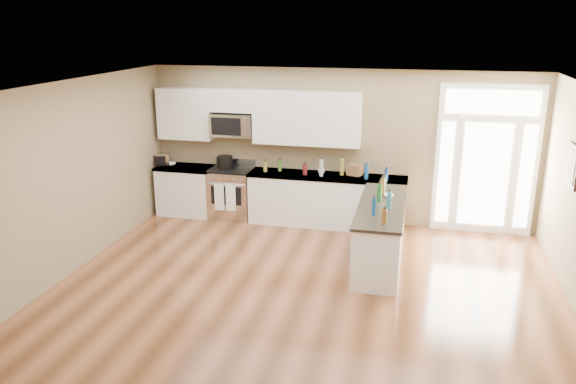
{
  "coord_description": "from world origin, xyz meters",
  "views": [
    {
      "loc": [
        1.38,
        -5.92,
        3.6
      ],
      "look_at": [
        -0.48,
        2.0,
        1.11
      ],
      "focal_mm": 35.0,
      "sensor_mm": 36.0,
      "label": 1
    }
  ],
  "objects": [
    {
      "name": "ground",
      "position": [
        0.0,
        0.0,
        0.0
      ],
      "size": [
        8.0,
        8.0,
        0.0
      ],
      "primitive_type": "plane",
      "color": "#553018"
    },
    {
      "name": "room_shell",
      "position": [
        0.0,
        0.0,
        1.71
      ],
      "size": [
        8.0,
        8.0,
        8.0
      ],
      "color": "#867655",
      "rests_on": "ground"
    },
    {
      "name": "back_cabinet_left",
      "position": [
        -2.87,
        3.69,
        0.44
      ],
      "size": [
        1.1,
        0.66,
        0.94
      ],
      "color": "white",
      "rests_on": "ground"
    },
    {
      "name": "back_cabinet_right",
      "position": [
        -0.16,
        3.69,
        0.44
      ],
      "size": [
        2.85,
        0.66,
        0.94
      ],
      "color": "white",
      "rests_on": "ground"
    },
    {
      "name": "peninsula_cabinet",
      "position": [
        0.93,
        2.24,
        0.43
      ],
      "size": [
        0.69,
        2.32,
        0.94
      ],
      "color": "white",
      "rests_on": "ground"
    },
    {
      "name": "upper_cabinet_left",
      "position": [
        -2.88,
        3.83,
        1.93
      ],
      "size": [
        1.04,
        0.33,
        0.95
      ],
      "primitive_type": "cube",
      "color": "white",
      "rests_on": "room_shell"
    },
    {
      "name": "upper_cabinet_right",
      "position": [
        -0.57,
        3.83,
        1.93
      ],
      "size": [
        1.94,
        0.33,
        0.95
      ],
      "primitive_type": "cube",
      "color": "white",
      "rests_on": "room_shell"
    },
    {
      "name": "upper_cabinet_short",
      "position": [
        -1.95,
        3.83,
        2.2
      ],
      "size": [
        0.82,
        0.33,
        0.4
      ],
      "primitive_type": "cube",
      "color": "white",
      "rests_on": "room_shell"
    },
    {
      "name": "microwave",
      "position": [
        -1.95,
        3.8,
        1.76
      ],
      "size": [
        0.78,
        0.41,
        0.42
      ],
      "color": "silver",
      "rests_on": "room_shell"
    },
    {
      "name": "entry_door",
      "position": [
        2.55,
        3.95,
        1.3
      ],
      "size": [
        1.7,
        0.1,
        2.6
      ],
      "color": "white",
      "rests_on": "ground"
    },
    {
      "name": "wall_art_near",
      "position": [
        3.47,
        2.2,
        1.7
      ],
      "size": [
        0.05,
        0.58,
        0.58
      ],
      "color": "black",
      "rests_on": "room_shell"
    },
    {
      "name": "kitchen_range",
      "position": [
        -1.97,
        3.69,
        0.48
      ],
      "size": [
        0.78,
        0.69,
        1.08
      ],
      "color": "silver",
      "rests_on": "ground"
    },
    {
      "name": "stockpot",
      "position": [
        -2.12,
        3.78,
        1.06
      ],
      "size": [
        0.33,
        0.33,
        0.23
      ],
      "primitive_type": "cylinder",
      "rotation": [
        0.0,
        0.0,
        -0.13
      ],
      "color": "black",
      "rests_on": "kitchen_range"
    },
    {
      "name": "toaster_oven",
      "position": [
        -3.35,
        3.71,
        1.05
      ],
      "size": [
        0.32,
        0.28,
        0.23
      ],
      "primitive_type": "cube",
      "rotation": [
        0.0,
        0.0,
        0.32
      ],
      "color": "silver",
      "rests_on": "back_cabinet_left"
    },
    {
      "name": "cardboard_box",
      "position": [
        0.33,
        3.81,
        1.04
      ],
      "size": [
        0.29,
        0.26,
        0.2
      ],
      "primitive_type": "cube",
      "rotation": [
        0.0,
        0.0,
        -0.35
      ],
      "color": "brown",
      "rests_on": "back_cabinet_right"
    },
    {
      "name": "bowl_left",
      "position": [
        -3.19,
        3.74,
        0.96
      ],
      "size": [
        0.22,
        0.22,
        0.04
      ],
      "primitive_type": "imported",
      "rotation": [
        0.0,
        0.0,
        0.4
      ],
      "color": "white",
      "rests_on": "back_cabinet_left"
    },
    {
      "name": "bowl_peninsula",
      "position": [
        1.0,
        2.63,
        0.96
      ],
      "size": [
        0.16,
        0.16,
        0.05
      ],
      "primitive_type": "imported",
      "rotation": [
        0.0,
        0.0,
        -0.06
      ],
      "color": "white",
      "rests_on": "peninsula_cabinet"
    },
    {
      "name": "cup_counter",
      "position": [
        -0.27,
        3.76,
        0.99
      ],
      "size": [
        0.14,
        0.14,
        0.09
      ],
      "primitive_type": "imported",
      "rotation": [
        0.0,
        0.0,
        -0.26
      ],
      "color": "white",
      "rests_on": "back_cabinet_right"
    },
    {
      "name": "counter_bottles",
      "position": [
        0.34,
        2.98,
        1.07
      ],
      "size": [
        2.4,
        2.45,
        0.31
      ],
      "color": "#19591E",
      "rests_on": "back_cabinet_right"
    }
  ]
}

